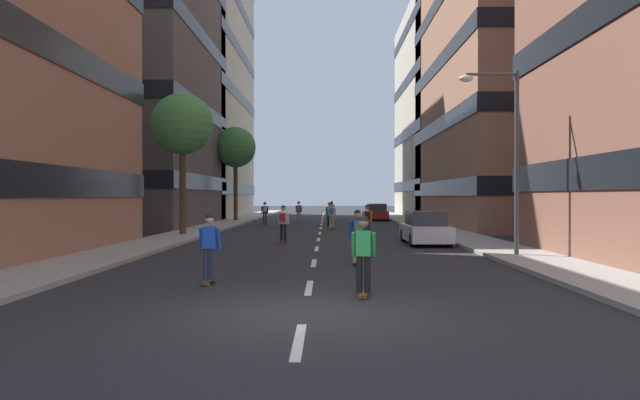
{
  "coord_description": "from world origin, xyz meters",
  "views": [
    {
      "loc": [
        0.43,
        -10.56,
        2.21
      ],
      "look_at": [
        0.0,
        24.13,
        1.96
      ],
      "focal_mm": 31.64,
      "sensor_mm": 36.0,
      "label": 1
    }
  ],
  "objects_px": {
    "parked_car_mid": "(377,213)",
    "skater_7": "(210,245)",
    "skater_2": "(358,234)",
    "street_tree_near": "(236,148)",
    "street_tree_mid": "(183,125)",
    "streetlamp_right": "(506,142)",
    "skater_5": "(329,213)",
    "skater_0": "(332,214)",
    "skater_4": "(299,210)",
    "skater_9": "(283,221)",
    "skater_8": "(265,212)",
    "parked_car_near": "(425,229)",
    "skater_3": "(332,210)",
    "skater_6": "(367,219)",
    "skater_1": "(363,252)"
  },
  "relations": [
    {
      "from": "parked_car_mid",
      "to": "skater_7",
      "type": "bearing_deg",
      "value": -101.4
    },
    {
      "from": "skater_2",
      "to": "street_tree_near",
      "type": "bearing_deg",
      "value": 106.22
    },
    {
      "from": "skater_2",
      "to": "street_tree_mid",
      "type": "bearing_deg",
      "value": 125.01
    },
    {
      "from": "streetlamp_right",
      "to": "skater_5",
      "type": "distance_m",
      "value": 20.98
    },
    {
      "from": "street_tree_mid",
      "to": "skater_7",
      "type": "xyz_separation_m",
      "value": [
        4.91,
        -16.44,
        -5.1
      ]
    },
    {
      "from": "skater_0",
      "to": "skater_4",
      "type": "height_order",
      "value": "same"
    },
    {
      "from": "street_tree_mid",
      "to": "skater_2",
      "type": "bearing_deg",
      "value": -54.99
    },
    {
      "from": "skater_9",
      "to": "street_tree_mid",
      "type": "bearing_deg",
      "value": 145.46
    },
    {
      "from": "street_tree_near",
      "to": "skater_8",
      "type": "height_order",
      "value": "street_tree_near"
    },
    {
      "from": "parked_car_near",
      "to": "skater_2",
      "type": "relative_size",
      "value": 2.47
    },
    {
      "from": "street_tree_near",
      "to": "skater_2",
      "type": "xyz_separation_m",
      "value": [
        8.84,
        -30.39,
        -5.34
      ]
    },
    {
      "from": "street_tree_mid",
      "to": "skater_0",
      "type": "relative_size",
      "value": 4.31
    },
    {
      "from": "streetlamp_right",
      "to": "skater_5",
      "type": "height_order",
      "value": "streetlamp_right"
    },
    {
      "from": "skater_3",
      "to": "skater_6",
      "type": "xyz_separation_m",
      "value": [
        1.65,
        -19.64,
        0.0
      ]
    },
    {
      "from": "skater_4",
      "to": "skater_5",
      "type": "distance_m",
      "value": 7.22
    },
    {
      "from": "street_tree_mid",
      "to": "skater_1",
      "type": "relative_size",
      "value": 4.31
    },
    {
      "from": "street_tree_mid",
      "to": "skater_6",
      "type": "distance_m",
      "value": 11.27
    },
    {
      "from": "skater_0",
      "to": "skater_8",
      "type": "height_order",
      "value": "same"
    },
    {
      "from": "street_tree_near",
      "to": "skater_4",
      "type": "relative_size",
      "value": 4.51
    },
    {
      "from": "skater_1",
      "to": "skater_3",
      "type": "relative_size",
      "value": 1.0
    },
    {
      "from": "skater_3",
      "to": "streetlamp_right",
      "type": "bearing_deg",
      "value": -78.19
    },
    {
      "from": "street_tree_near",
      "to": "skater_3",
      "type": "xyz_separation_m",
      "value": [
        8.29,
        0.24,
        -5.34
      ]
    },
    {
      "from": "streetlamp_right",
      "to": "parked_car_mid",
      "type": "bearing_deg",
      "value": 93.44
    },
    {
      "from": "parked_car_mid",
      "to": "skater_5",
      "type": "height_order",
      "value": "skater_5"
    },
    {
      "from": "skater_1",
      "to": "skater_2",
      "type": "relative_size",
      "value": 1.0
    },
    {
      "from": "streetlamp_right",
      "to": "skater_6",
      "type": "bearing_deg",
      "value": 115.96
    },
    {
      "from": "skater_1",
      "to": "skater_7",
      "type": "distance_m",
      "value": 4.15
    },
    {
      "from": "street_tree_near",
      "to": "skater_7",
      "type": "distance_m",
      "value": 34.97
    },
    {
      "from": "skater_9",
      "to": "skater_5",
      "type": "bearing_deg",
      "value": 80.43
    },
    {
      "from": "skater_3",
      "to": "skater_5",
      "type": "relative_size",
      "value": 1.0
    },
    {
      "from": "skater_5",
      "to": "skater_6",
      "type": "height_order",
      "value": "same"
    },
    {
      "from": "skater_6",
      "to": "skater_5",
      "type": "bearing_deg",
      "value": 99.85
    },
    {
      "from": "parked_car_near",
      "to": "street_tree_mid",
      "type": "relative_size",
      "value": 0.57
    },
    {
      "from": "skater_8",
      "to": "skater_0",
      "type": "bearing_deg",
      "value": -47.83
    },
    {
      "from": "street_tree_mid",
      "to": "skater_6",
      "type": "height_order",
      "value": "street_tree_mid"
    },
    {
      "from": "skater_5",
      "to": "skater_6",
      "type": "xyz_separation_m",
      "value": [
        1.9,
        -10.94,
        0.03
      ]
    },
    {
      "from": "street_tree_mid",
      "to": "skater_7",
      "type": "height_order",
      "value": "street_tree_mid"
    },
    {
      "from": "skater_3",
      "to": "skater_6",
      "type": "bearing_deg",
      "value": -85.2
    },
    {
      "from": "streetlamp_right",
      "to": "skater_5",
      "type": "xyz_separation_m",
      "value": [
        -6.21,
        19.79,
        -3.15
      ]
    },
    {
      "from": "parked_car_mid",
      "to": "skater_1",
      "type": "relative_size",
      "value": 2.47
    },
    {
      "from": "street_tree_mid",
      "to": "streetlamp_right",
      "type": "distance_m",
      "value": 17.79
    },
    {
      "from": "parked_car_near",
      "to": "skater_7",
      "type": "height_order",
      "value": "skater_7"
    },
    {
      "from": "skater_1",
      "to": "skater_3",
      "type": "bearing_deg",
      "value": 90.6
    },
    {
      "from": "skater_0",
      "to": "skater_6",
      "type": "distance_m",
      "value": 8.64
    },
    {
      "from": "skater_2",
      "to": "streetlamp_right",
      "type": "bearing_deg",
      "value": 21.66
    },
    {
      "from": "skater_4",
      "to": "skater_7",
      "type": "height_order",
      "value": "same"
    },
    {
      "from": "skater_2",
      "to": "skater_1",
      "type": "bearing_deg",
      "value": -91.81
    },
    {
      "from": "streetlamp_right",
      "to": "skater_8",
      "type": "height_order",
      "value": "streetlamp_right"
    },
    {
      "from": "street_tree_mid",
      "to": "skater_2",
      "type": "xyz_separation_m",
      "value": [
        8.84,
        -12.63,
        -5.07
      ]
    },
    {
      "from": "streetlamp_right",
      "to": "skater_3",
      "type": "bearing_deg",
      "value": 101.81
    }
  ]
}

